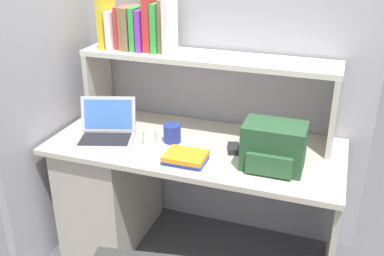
% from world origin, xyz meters
% --- Properties ---
extents(ground_plane, '(8.00, 8.00, 0.00)m').
position_xyz_m(ground_plane, '(0.00, 0.00, 0.00)').
color(ground_plane, '#4C4C51').
extents(desk, '(1.60, 0.70, 0.73)m').
position_xyz_m(desk, '(-0.39, 0.00, 0.40)').
color(desk, beige).
rests_on(desk, ground_plane).
extents(cubicle_partition_rear, '(1.84, 0.05, 1.55)m').
position_xyz_m(cubicle_partition_rear, '(0.00, 0.38, 0.78)').
color(cubicle_partition_rear, '#9E9EA8').
rests_on(cubicle_partition_rear, ground_plane).
extents(cubicle_partition_left, '(0.05, 1.06, 1.55)m').
position_xyz_m(cubicle_partition_left, '(-0.85, -0.05, 0.78)').
color(cubicle_partition_left, '#9E9EA8').
rests_on(cubicle_partition_left, ground_plane).
extents(overhead_hutch, '(1.44, 0.28, 0.45)m').
position_xyz_m(overhead_hutch, '(0.00, 0.20, 1.08)').
color(overhead_hutch, '#BCB7AC').
rests_on(overhead_hutch, desk).
extents(reference_books_on_shelf, '(0.42, 0.19, 0.29)m').
position_xyz_m(reference_books_on_shelf, '(-0.40, 0.20, 1.31)').
color(reference_books_on_shelf, yellow).
rests_on(reference_books_on_shelf, overhead_hutch).
extents(laptop, '(0.37, 0.34, 0.22)m').
position_xyz_m(laptop, '(-0.49, -0.09, 0.78)').
color(laptop, '#B7BABF').
rests_on(laptop, desk).
extents(backpack, '(0.30, 0.23, 0.23)m').
position_xyz_m(backpack, '(0.44, -0.11, 0.84)').
color(backpack, '#264C2D').
rests_on(backpack, desk).
extents(computer_mouse, '(0.09, 0.12, 0.03)m').
position_xyz_m(computer_mouse, '(0.22, -0.01, 0.75)').
color(computer_mouse, '#262628').
rests_on(computer_mouse, desk).
extents(paper_cup, '(0.08, 0.08, 0.09)m').
position_xyz_m(paper_cup, '(-0.24, -0.07, 0.77)').
color(paper_cup, white).
rests_on(paper_cup, desk).
extents(snack_canister, '(0.10, 0.10, 0.10)m').
position_xyz_m(snack_canister, '(-0.13, -0.01, 0.78)').
color(snack_canister, navy).
rests_on(snack_canister, desk).
extents(desk_book_stack, '(0.21, 0.16, 0.05)m').
position_xyz_m(desk_book_stack, '(0.02, -0.21, 0.75)').
color(desk_book_stack, blue).
rests_on(desk_book_stack, desk).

